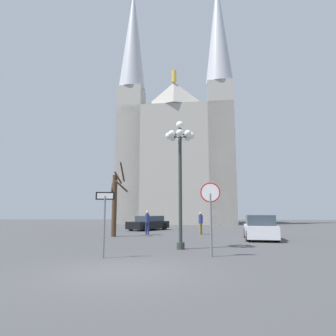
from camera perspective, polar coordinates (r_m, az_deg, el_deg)
The scene contains 10 objects.
ground_plane at distance 8.67m, azimuth -9.02°, elevation -19.36°, with size 120.00×120.00×0.00m, color #424244.
cathedral at distance 45.34m, azimuth 1.74°, elevation 3.96°, with size 17.70×12.04×38.23m.
stop_sign at distance 11.40m, azimuth 8.26°, elevation -7.00°, with size 0.76×0.09×2.77m.
one_way_arrow_sign at distance 11.21m, azimuth -12.21°, elevation -8.81°, with size 0.70×0.12×2.39m.
street_lamp at distance 13.82m, azimuth 2.35°, elevation 2.26°, with size 1.39×1.39×5.95m.
bare_tree at distance 20.82m, azimuth -10.25°, elevation -6.55°, with size 1.16×1.41×5.09m.
parked_car_near_white at distance 19.11m, azimuth 17.41°, elevation -11.06°, with size 2.34×4.30×1.48m.
parked_car_far_black at distance 28.07m, azimuth -3.79°, elevation -10.66°, with size 3.82×4.53×1.32m.
pedestrian_walking at distance 22.55m, azimuth 6.36°, elevation -10.16°, with size 0.32×0.32×1.67m.
pedestrian_standing at distance 22.35m, azimuth -4.05°, elevation -10.02°, with size 0.32×0.32×1.77m.
Camera 1 is at (1.79, -8.33, 1.63)m, focal length 31.41 mm.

